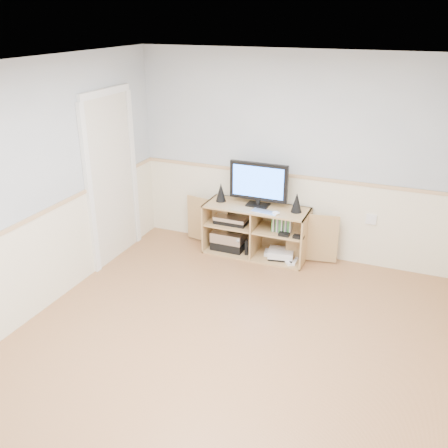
{
  "coord_description": "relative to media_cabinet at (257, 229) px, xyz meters",
  "views": [
    {
      "loc": [
        1.46,
        -3.49,
        2.88
      ],
      "look_at": [
        -0.47,
        1.2,
        0.71
      ],
      "focal_mm": 40.0,
      "sensor_mm": 36.0,
      "label": 1
    }
  ],
  "objects": [
    {
      "name": "wall_outlet",
      "position": [
        1.35,
        0.2,
        0.27
      ],
      "size": [
        0.12,
        0.03,
        0.12
      ],
      "primitive_type": "cube",
      "color": "white",
      "rests_on": "wall_back"
    },
    {
      "name": "mouse",
      "position": [
        0.29,
        -0.2,
        0.34
      ],
      "size": [
        0.1,
        0.06,
        0.04
      ],
      "primitive_type": "ellipsoid",
      "rotation": [
        0.0,
        0.0,
        0.0
      ],
      "color": "white",
      "rests_on": "media_cabinet"
    },
    {
      "name": "game_cases",
      "position": [
        0.34,
        -0.08,
        0.15
      ],
      "size": [
        0.24,
        0.14,
        0.19
      ],
      "primitive_type": "cube",
      "color": "#3F8C3F",
      "rests_on": "media_cabinet"
    },
    {
      "name": "monitor",
      "position": [
        0.0,
        -0.01,
        0.62
      ],
      "size": [
        0.73,
        0.18,
        0.55
      ],
      "color": "black",
      "rests_on": "media_cabinet"
    },
    {
      "name": "media_cabinet",
      "position": [
        0.0,
        0.0,
        0.0
      ],
      "size": [
        2.03,
        0.49,
        0.65
      ],
      "color": "tan",
      "rests_on": "floor"
    },
    {
      "name": "speaker_right",
      "position": [
        0.5,
        -0.04,
        0.44
      ],
      "size": [
        0.13,
        0.13,
        0.24
      ],
      "primitive_type": "cone",
      "color": "black",
      "rests_on": "media_cabinet"
    },
    {
      "name": "av_components",
      "position": [
        -0.35,
        -0.06,
        -0.11
      ],
      "size": [
        0.51,
        0.31,
        0.47
      ],
      "color": "black",
      "rests_on": "media_cabinet"
    },
    {
      "name": "speaker_left",
      "position": [
        -0.49,
        -0.04,
        0.44
      ],
      "size": [
        0.13,
        0.13,
        0.24
      ],
      "primitive_type": "cone",
      "color": "black",
      "rests_on": "media_cabinet"
    },
    {
      "name": "room",
      "position": [
        0.3,
        -1.91,
        0.88
      ],
      "size": [
        4.04,
        4.54,
        2.54
      ],
      "color": "#AF7C4D",
      "rests_on": "ground"
    },
    {
      "name": "keyboard",
      "position": [
        0.15,
        -0.2,
        0.32
      ],
      "size": [
        0.34,
        0.17,
        0.01
      ],
      "primitive_type": "cube",
      "rotation": [
        0.0,
        0.0,
        -0.14
      ],
      "color": "white",
      "rests_on": "media_cabinet"
    },
    {
      "name": "game_consoles",
      "position": [
        0.33,
        -0.07,
        -0.26
      ],
      "size": [
        0.46,
        0.31,
        0.11
      ],
      "color": "white",
      "rests_on": "media_cabinet"
    }
  ]
}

